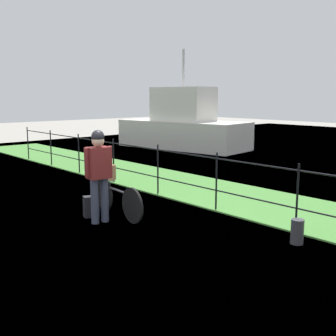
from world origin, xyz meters
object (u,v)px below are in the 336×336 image
moored_boat_mid (183,126)px  cyclist_person (99,168)px  backpack_on_paving (91,206)px  bicycle_main (117,198)px  terrier_dog (106,161)px  mooring_bollard (297,232)px  wooden_crate (106,172)px

moored_boat_mid → cyclist_person: bearing=-51.4°
backpack_on_paving → bicycle_main: bearing=161.5°
terrier_dog → moored_boat_mid: size_ratio=0.05×
mooring_bollard → cyclist_person: bearing=-150.5°
bicycle_main → mooring_bollard: size_ratio=4.43×
backpack_on_paving → moored_boat_mid: 10.87m
wooden_crate → terrier_dog: size_ratio=1.06×
mooring_bollard → moored_boat_mid: moored_boat_mid is taller
terrier_dog → moored_boat_mid: moored_boat_mid is taller
terrier_dog → cyclist_person: size_ratio=0.19×
terrier_dog → moored_boat_mid: 10.46m
bicycle_main → cyclist_person: 0.81m
backpack_on_paving → mooring_bollard: (3.40, 1.61, -0.00)m
terrier_dog → cyclist_person: bearing=-44.4°
terrier_dog → moored_boat_mid: bearing=128.1°
bicycle_main → cyclist_person: cyclist_person is taller
wooden_crate → cyclist_person: (0.53, -0.50, 0.20)m
bicycle_main → backpack_on_paving: bicycle_main is taller
moored_boat_mid → backpack_on_paving: bearing=-53.0°
mooring_bollard → moored_boat_mid: (-9.94, 7.05, 0.76)m
bicycle_main → terrier_dog: terrier_dog is taller
wooden_crate → moored_boat_mid: moored_boat_mid is taller
cyclist_person → moored_boat_mid: (-6.96, 8.73, -0.05)m
cyclist_person → bicycle_main: bearing=105.8°
bicycle_main → mooring_bollard: (3.11, 1.22, -0.15)m
bicycle_main → backpack_on_paving: size_ratio=4.34×
cyclist_person → backpack_on_paving: cyclist_person is taller
backpack_on_paving → moored_boat_mid: size_ratio=0.07×
cyclist_person → mooring_bollard: bearing=29.5°
backpack_on_paving → mooring_bollard: size_ratio=1.02×
terrier_dog → cyclist_person: (0.51, -0.49, -0.02)m
bicycle_main → backpack_on_paving: bearing=-127.3°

